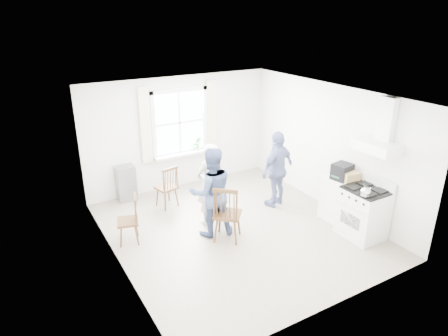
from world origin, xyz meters
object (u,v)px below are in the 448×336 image
(stereo_stack, at_px, (342,171))
(windsor_chair_c, at_px, (133,214))
(person_mid, at_px, (211,192))
(person_right, at_px, (277,169))
(windsor_chair_a, at_px, (169,183))
(windsor_chair_b, at_px, (226,209))
(gas_stove, at_px, (363,212))
(person_left, at_px, (210,184))
(low_cabinet, at_px, (338,199))

(stereo_stack, distance_m, windsor_chair_c, 4.02)
(person_mid, xyz_separation_m, person_right, (1.77, 0.35, -0.03))
(stereo_stack, xyz_separation_m, person_right, (-0.64, 1.17, -0.23))
(windsor_chair_c, distance_m, person_right, 3.14)
(windsor_chair_a, relative_size, person_right, 0.57)
(stereo_stack, distance_m, windsor_chair_b, 2.41)
(gas_stove, xyz_separation_m, person_left, (-2.19, 1.86, 0.34))
(person_mid, bearing_deg, windsor_chair_a, -66.38)
(low_cabinet, xyz_separation_m, person_left, (-2.26, 1.16, 0.37))
(gas_stove, distance_m, stereo_stack, 0.87)
(windsor_chair_c, bearing_deg, gas_stove, -27.73)
(low_cabinet, relative_size, person_right, 0.54)
(stereo_stack, height_order, person_left, person_left)
(stereo_stack, xyz_separation_m, windsor_chair_c, (-3.77, 1.30, -0.50))
(windsor_chair_a, xyz_separation_m, person_mid, (0.26, -1.39, 0.28))
(low_cabinet, bearing_deg, windsor_chair_b, 170.86)
(windsor_chair_b, distance_m, person_right, 1.86)
(windsor_chair_b, distance_m, person_left, 0.81)
(windsor_chair_c, xyz_separation_m, person_left, (1.53, -0.09, 0.27))
(stereo_stack, relative_size, windsor_chair_c, 0.44)
(low_cabinet, xyz_separation_m, person_mid, (-2.44, 0.77, 0.40))
(windsor_chair_c, xyz_separation_m, person_mid, (1.35, -0.48, 0.30))
(windsor_chair_c, bearing_deg, person_mid, -19.59)
(windsor_chair_c, height_order, person_right, person_right)
(stereo_stack, bearing_deg, windsor_chair_a, 140.40)
(gas_stove, bearing_deg, windsor_chair_b, 154.76)
(windsor_chair_a, distance_m, person_mid, 1.44)
(stereo_stack, xyz_separation_m, person_left, (-2.24, 1.21, -0.24))
(person_left, bearing_deg, gas_stove, 136.83)
(gas_stove, xyz_separation_m, low_cabinet, (0.07, 0.70, -0.03))
(person_mid, bearing_deg, stereo_stack, 174.27)
(person_right, bearing_deg, gas_stove, 91.49)
(stereo_stack, bearing_deg, person_mid, 161.21)
(low_cabinet, bearing_deg, gas_stove, -95.68)
(gas_stove, distance_m, windsor_chair_a, 3.89)
(low_cabinet, relative_size, stereo_stack, 2.27)
(person_mid, bearing_deg, gas_stove, 161.17)
(windsor_chair_a, height_order, person_left, person_left)
(person_left, bearing_deg, windsor_chair_b, 80.02)
(low_cabinet, relative_size, person_left, 0.55)
(windsor_chair_b, height_order, person_left, person_left)
(stereo_stack, distance_m, person_right, 1.36)
(windsor_chair_b, xyz_separation_m, person_right, (1.69, 0.75, 0.16))
(low_cabinet, xyz_separation_m, stereo_stack, (-0.02, -0.05, 0.61))
(person_mid, bearing_deg, windsor_chair_b, 114.52)
(stereo_stack, height_order, person_right, person_right)
(windsor_chair_b, bearing_deg, person_left, 82.79)
(gas_stove, xyz_separation_m, stereo_stack, (0.05, 0.65, 0.57))
(windsor_chair_a, bearing_deg, person_mid, -79.44)
(stereo_stack, bearing_deg, windsor_chair_c, 160.92)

